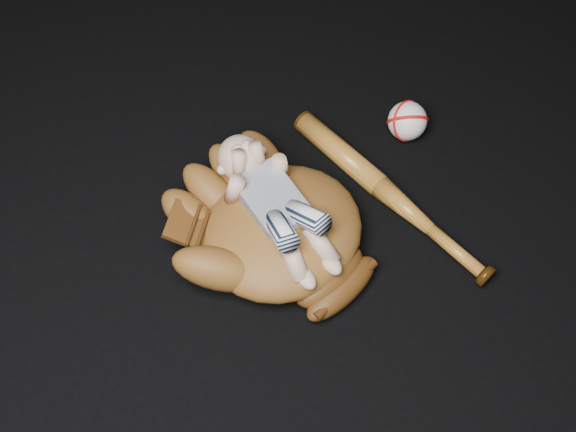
% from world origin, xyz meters
% --- Properties ---
extents(baseball_glove, '(0.47, 0.51, 0.14)m').
position_xyz_m(baseball_glove, '(-0.02, 0.07, 0.07)').
color(baseball_glove, brown).
rests_on(baseball_glove, ground).
extents(newborn_baby, '(0.17, 0.34, 0.14)m').
position_xyz_m(newborn_baby, '(-0.02, 0.08, 0.12)').
color(newborn_baby, '#D5A589').
rests_on(newborn_baby, baseball_glove).
extents(baseball_bat, '(0.11, 0.52, 0.05)m').
position_xyz_m(baseball_bat, '(0.22, 0.03, 0.02)').
color(baseball_bat, '#A1621F').
rests_on(baseball_bat, ground).
extents(baseball, '(0.10, 0.10, 0.08)m').
position_xyz_m(baseball, '(0.36, 0.15, 0.04)').
color(baseball, white).
rests_on(baseball, ground).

